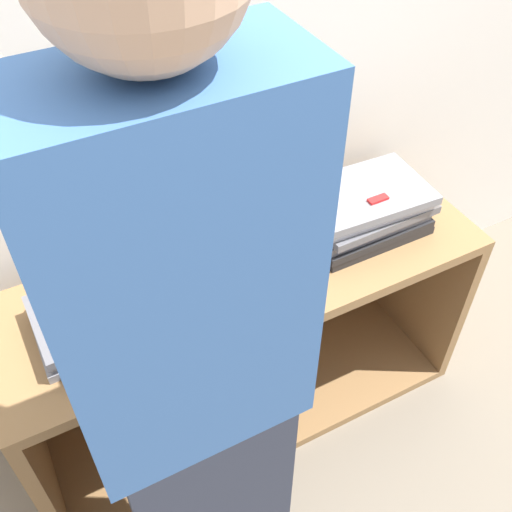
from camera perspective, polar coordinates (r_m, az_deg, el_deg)
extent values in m
plane|color=#756B5B|center=(2.13, 2.19, -18.58)|extent=(12.00, 12.00, 0.00)
cube|color=silver|center=(1.64, -7.10, 19.14)|extent=(8.00, 0.05, 2.40)
cube|color=olive|center=(1.70, -1.12, -1.82)|extent=(1.43, 0.48, 0.04)
cube|color=olive|center=(2.21, -0.88, -13.50)|extent=(1.43, 0.48, 0.04)
cube|color=olive|center=(1.89, -20.98, -15.73)|extent=(0.04, 0.48, 0.61)
cube|color=olive|center=(2.23, 15.17, -1.53)|extent=(0.04, 0.48, 0.61)
cube|color=olive|center=(2.07, -3.74, -4.11)|extent=(1.36, 0.04, 0.61)
cube|color=#333338|center=(1.68, -1.13, -1.16)|extent=(0.36, 0.24, 0.02)
cube|color=gray|center=(1.68, -1.28, -0.68)|extent=(0.29, 0.13, 0.00)
cube|color=#333338|center=(1.72, -3.84, 5.30)|extent=(0.36, 0.11, 0.22)
cube|color=black|center=(1.71, -3.79, 5.27)|extent=(0.32, 0.10, 0.19)
cube|color=gray|center=(1.60, -13.94, -5.88)|extent=(0.36, 0.24, 0.03)
cube|color=gray|center=(1.58, -13.70, -4.94)|extent=(0.36, 0.24, 0.03)
cube|color=slate|center=(1.56, -14.13, -4.62)|extent=(0.36, 0.25, 0.03)
cube|color=#232326|center=(1.83, 9.99, 2.92)|extent=(0.36, 0.24, 0.03)
cube|color=#232326|center=(1.81, 9.97, 3.44)|extent=(0.36, 0.24, 0.03)
cube|color=slate|center=(1.80, 9.64, 4.18)|extent=(0.36, 0.24, 0.03)
cube|color=slate|center=(1.79, 10.44, 4.77)|extent=(0.36, 0.25, 0.03)
cube|color=#B7B7BC|center=(1.78, 10.32, 5.56)|extent=(0.37, 0.25, 0.03)
cube|color=gray|center=(1.75, 10.37, 5.90)|extent=(0.37, 0.26, 0.03)
cube|color=#2D3342|center=(1.58, -4.52, -22.68)|extent=(0.34, 0.20, 0.88)
cube|color=#38609E|center=(0.91, -7.29, -2.81)|extent=(0.40, 0.20, 0.70)
cylinder|color=#DBAD89|center=(1.01, -5.65, 19.96)|extent=(0.07, 0.32, 0.07)
cube|color=red|center=(1.71, 11.55, 5.34)|extent=(0.06, 0.02, 0.01)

